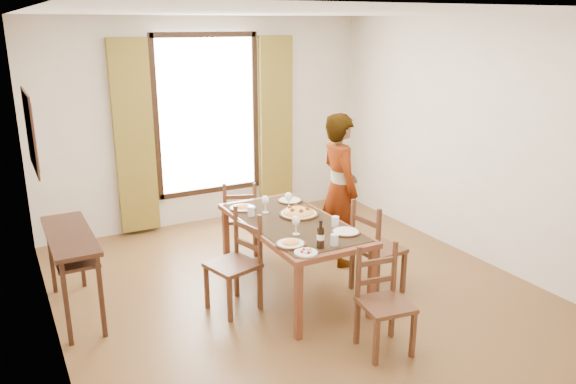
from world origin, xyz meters
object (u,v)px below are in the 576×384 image
dining_table (292,228)px  man (340,190)px  console_table (71,245)px  pasta_platter (299,211)px

dining_table → man: 0.95m
console_table → pasta_platter: (2.12, -0.44, 0.12)m
console_table → pasta_platter: bearing=-11.8°
pasta_platter → console_table: bearing=168.2°
man → pasta_platter: (-0.69, -0.31, -0.04)m
console_table → dining_table: bearing=-15.9°
console_table → man: (2.81, -0.14, 0.16)m
pasta_platter → dining_table: bearing=-138.5°
dining_table → pasta_platter: size_ratio=4.35×
dining_table → pasta_platter: bearing=41.5°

